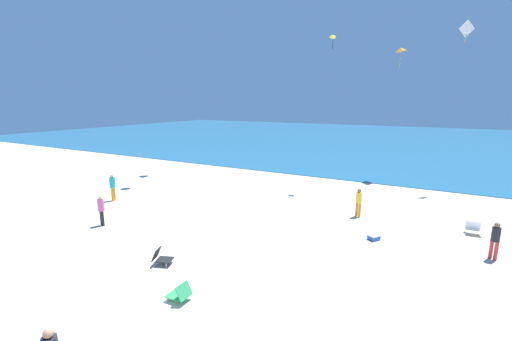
{
  "coord_description": "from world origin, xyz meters",
  "views": [
    {
      "loc": [
        6.81,
        -4.26,
        5.8
      ],
      "look_at": [
        0.0,
        8.08,
        2.87
      ],
      "focal_mm": 23.42,
      "sensor_mm": 36.0,
      "label": 1
    }
  ],
  "objects_px": {
    "person_0": "(359,201)",
    "person_3": "(495,238)",
    "person_6": "(113,185)",
    "person_5": "(101,208)",
    "kite_white": "(467,29)",
    "beach_chair_far_right": "(161,257)",
    "cooler_box": "(374,237)",
    "kite_yellow": "(333,37)",
    "kite_orange": "(400,50)",
    "beach_chair_far_left": "(180,293)",
    "beach_chair_mid_beach": "(473,229)"
  },
  "relations": [
    {
      "from": "kite_yellow",
      "to": "person_3",
      "type": "bearing_deg",
      "value": -40.56
    },
    {
      "from": "cooler_box",
      "to": "person_0",
      "type": "height_order",
      "value": "person_0"
    },
    {
      "from": "person_0",
      "to": "person_3",
      "type": "relative_size",
      "value": 1.02
    },
    {
      "from": "beach_chair_far_right",
      "to": "kite_white",
      "type": "height_order",
      "value": "kite_white"
    },
    {
      "from": "person_3",
      "to": "person_5",
      "type": "distance_m",
      "value": 16.53
    },
    {
      "from": "person_3",
      "to": "person_6",
      "type": "xyz_separation_m",
      "value": [
        -18.79,
        -1.8,
        0.1
      ]
    },
    {
      "from": "beach_chair_mid_beach",
      "to": "person_5",
      "type": "bearing_deg",
      "value": -68.35
    },
    {
      "from": "cooler_box",
      "to": "beach_chair_far_right",
      "type": "bearing_deg",
      "value": -136.61
    },
    {
      "from": "kite_yellow",
      "to": "beach_chair_far_left",
      "type": "bearing_deg",
      "value": -89.15
    },
    {
      "from": "cooler_box",
      "to": "kite_yellow",
      "type": "bearing_deg",
      "value": 120.01
    },
    {
      "from": "beach_chair_far_left",
      "to": "person_3",
      "type": "height_order",
      "value": "person_3"
    },
    {
      "from": "cooler_box",
      "to": "person_3",
      "type": "bearing_deg",
      "value": 3.83
    },
    {
      "from": "beach_chair_far_right",
      "to": "kite_orange",
      "type": "relative_size",
      "value": 0.55
    },
    {
      "from": "beach_chair_far_left",
      "to": "cooler_box",
      "type": "height_order",
      "value": "beach_chair_far_left"
    },
    {
      "from": "person_5",
      "to": "kite_yellow",
      "type": "bearing_deg",
      "value": 168.77
    },
    {
      "from": "person_3",
      "to": "kite_yellow",
      "type": "height_order",
      "value": "kite_yellow"
    },
    {
      "from": "person_6",
      "to": "kite_orange",
      "type": "bearing_deg",
      "value": 28.53
    },
    {
      "from": "beach_chair_far_left",
      "to": "beach_chair_far_right",
      "type": "relative_size",
      "value": 0.81
    },
    {
      "from": "person_3",
      "to": "person_6",
      "type": "height_order",
      "value": "person_6"
    },
    {
      "from": "beach_chair_mid_beach",
      "to": "kite_yellow",
      "type": "xyz_separation_m",
      "value": [
        -8.19,
        4.88,
        9.53
      ]
    },
    {
      "from": "cooler_box",
      "to": "kite_orange",
      "type": "height_order",
      "value": "kite_orange"
    },
    {
      "from": "person_5",
      "to": "cooler_box",
      "type": "bearing_deg",
      "value": 130.42
    },
    {
      "from": "person_0",
      "to": "person_6",
      "type": "xyz_separation_m",
      "value": [
        -13.33,
        -4.16,
        0.08
      ]
    },
    {
      "from": "kite_yellow",
      "to": "beach_chair_far_right",
      "type": "bearing_deg",
      "value": -97.96
    },
    {
      "from": "person_0",
      "to": "kite_white",
      "type": "height_order",
      "value": "kite_white"
    },
    {
      "from": "person_3",
      "to": "kite_yellow",
      "type": "distance_m",
      "value": 14.48
    },
    {
      "from": "kite_white",
      "to": "beach_chair_mid_beach",
      "type": "bearing_deg",
      "value": -83.74
    },
    {
      "from": "cooler_box",
      "to": "person_0",
      "type": "distance_m",
      "value": 3.01
    },
    {
      "from": "beach_chair_mid_beach",
      "to": "person_0",
      "type": "relative_size",
      "value": 0.42
    },
    {
      "from": "beach_chair_far_right",
      "to": "kite_orange",
      "type": "xyz_separation_m",
      "value": [
        5.29,
        19.09,
        9.15
      ]
    },
    {
      "from": "person_6",
      "to": "kite_orange",
      "type": "distance_m",
      "value": 21.63
    },
    {
      "from": "person_6",
      "to": "beach_chair_far_right",
      "type": "bearing_deg",
      "value": -47.32
    },
    {
      "from": "person_0",
      "to": "person_5",
      "type": "relative_size",
      "value": 1.0
    },
    {
      "from": "person_3",
      "to": "person_0",
      "type": "bearing_deg",
      "value": 89.24
    },
    {
      "from": "kite_orange",
      "to": "beach_chair_far_left",
      "type": "bearing_deg",
      "value": -98.74
    },
    {
      "from": "beach_chair_far_left",
      "to": "kite_yellow",
      "type": "distance_m",
      "value": 17.86
    },
    {
      "from": "beach_chair_far_left",
      "to": "person_3",
      "type": "xyz_separation_m",
      "value": [
        8.43,
        7.7,
        0.58
      ]
    },
    {
      "from": "person_0",
      "to": "person_5",
      "type": "distance_m",
      "value": 12.58
    },
    {
      "from": "beach_chair_far_right",
      "to": "person_5",
      "type": "bearing_deg",
      "value": 142.84
    },
    {
      "from": "beach_chair_far_right",
      "to": "kite_yellow",
      "type": "distance_m",
      "value": 16.78
    },
    {
      "from": "person_3",
      "to": "person_6",
      "type": "distance_m",
      "value": 18.88
    },
    {
      "from": "beach_chair_mid_beach",
      "to": "beach_chair_far_right",
      "type": "bearing_deg",
      "value": -52.7
    },
    {
      "from": "person_5",
      "to": "kite_white",
      "type": "distance_m",
      "value": 23.26
    },
    {
      "from": "person_5",
      "to": "kite_white",
      "type": "xyz_separation_m",
      "value": [
        14.44,
        15.69,
        9.29
      ]
    },
    {
      "from": "beach_chair_far_right",
      "to": "kite_orange",
      "type": "height_order",
      "value": "kite_orange"
    },
    {
      "from": "cooler_box",
      "to": "person_3",
      "type": "xyz_separation_m",
      "value": [
        4.21,
        0.28,
        0.73
      ]
    },
    {
      "from": "person_6",
      "to": "person_0",
      "type": "bearing_deg",
      "value": -1.35
    },
    {
      "from": "beach_chair_far_left",
      "to": "kite_white",
      "type": "bearing_deg",
      "value": -111.31
    },
    {
      "from": "beach_chair_far_left",
      "to": "cooler_box",
      "type": "xyz_separation_m",
      "value": [
        4.22,
        7.41,
        -0.14
      ]
    },
    {
      "from": "beach_chair_mid_beach",
      "to": "person_3",
      "type": "xyz_separation_m",
      "value": [
        0.46,
        -2.53,
        0.59
      ]
    }
  ]
}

